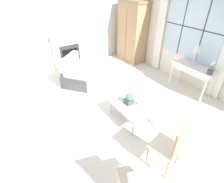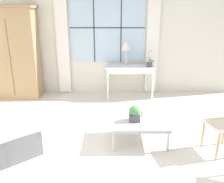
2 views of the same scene
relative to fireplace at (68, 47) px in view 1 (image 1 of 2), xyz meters
The scene contains 14 objects.
ground_plane 3.03m from the fireplace, ahead, with size 14.00×14.00×0.00m, color silver.
wall_back_windowed 3.94m from the fireplace, 41.46° to the left, with size 7.20×0.14×2.80m.
wall_left 0.71m from the fireplace, 128.91° to the left, with size 0.06×7.20×2.80m, color silver.
fireplace is the anchor object (origin of this frame).
armoire 2.37m from the fireplace, 72.04° to the left, with size 1.18×0.60×2.14m.
console_table 4.10m from the fireplace, 32.82° to the left, with size 1.13×0.53×0.76m.
table_lamp 4.09m from the fireplace, 34.25° to the left, with size 0.24×0.24×0.60m.
potted_orchid 4.47m from the fireplace, 29.24° to the left, with size 0.17×0.14×0.38m.
armchair_upholstered 1.39m from the fireplace, ahead, with size 1.29×1.31×0.84m.
side_chair_wooden 4.79m from the fireplace, ahead, with size 0.53×0.53×1.03m.
accent_chair_wooden 5.05m from the fireplace, 11.68° to the right, with size 0.55×0.55×1.00m.
coffee_table 3.48m from the fireplace, ahead, with size 0.95×0.72×0.40m.
potted_plant_small 3.38m from the fireplace, ahead, with size 0.18×0.18×0.26m.
pillar_candle 3.54m from the fireplace, ahead, with size 0.09×0.09×0.15m.
Camera 1 is at (2.87, -1.55, 2.83)m, focal length 28.00 mm.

